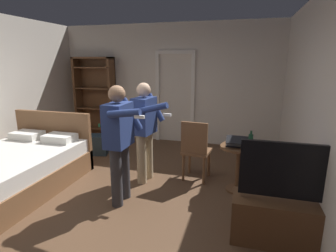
{
  "coord_description": "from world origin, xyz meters",
  "views": [
    {
      "loc": [
        1.75,
        -2.89,
        1.91
      ],
      "look_at": [
        0.78,
        0.52,
        1.04
      ],
      "focal_mm": 28.56,
      "sensor_mm": 36.0,
      "label": 1
    }
  ],
  "objects_px": {
    "tv_flatscreen": "(286,216)",
    "suitcase_dark": "(93,144)",
    "bookshelf": "(96,95)",
    "bed": "(17,168)",
    "side_table": "(239,161)",
    "wooden_chair": "(196,148)",
    "person_striped_shirt": "(145,127)",
    "person_blue_shirt": "(120,137)",
    "bottle_on_table": "(251,141)",
    "laptop": "(238,143)"
  },
  "relations": [
    {
      "from": "tv_flatscreen",
      "to": "suitcase_dark",
      "type": "xyz_separation_m",
      "value": [
        -3.48,
        1.96,
        -0.12
      ]
    },
    {
      "from": "bookshelf",
      "to": "bed",
      "type": "bearing_deg",
      "value": -84.76
    },
    {
      "from": "side_table",
      "to": "suitcase_dark",
      "type": "relative_size",
      "value": 1.12
    },
    {
      "from": "side_table",
      "to": "wooden_chair",
      "type": "relative_size",
      "value": 0.71
    },
    {
      "from": "tv_flatscreen",
      "to": "wooden_chair",
      "type": "height_order",
      "value": "tv_flatscreen"
    },
    {
      "from": "bookshelf",
      "to": "person_striped_shirt",
      "type": "bearing_deg",
      "value": -45.18
    },
    {
      "from": "bed",
      "to": "bookshelf",
      "type": "relative_size",
      "value": 1.01
    },
    {
      "from": "side_table",
      "to": "person_blue_shirt",
      "type": "relative_size",
      "value": 0.44
    },
    {
      "from": "bookshelf",
      "to": "person_striped_shirt",
      "type": "height_order",
      "value": "bookshelf"
    },
    {
      "from": "tv_flatscreen",
      "to": "person_striped_shirt",
      "type": "relative_size",
      "value": 0.71
    },
    {
      "from": "wooden_chair",
      "to": "bed",
      "type": "bearing_deg",
      "value": -159.8
    },
    {
      "from": "bed",
      "to": "bottle_on_table",
      "type": "height_order",
      "value": "bed"
    },
    {
      "from": "bookshelf",
      "to": "person_striped_shirt",
      "type": "xyz_separation_m",
      "value": [
        2.1,
        -2.11,
        -0.17
      ]
    },
    {
      "from": "bottle_on_table",
      "to": "laptop",
      "type": "bearing_deg",
      "value": 167.83
    },
    {
      "from": "tv_flatscreen",
      "to": "wooden_chair",
      "type": "bearing_deg",
      "value": 133.01
    },
    {
      "from": "side_table",
      "to": "suitcase_dark",
      "type": "height_order",
      "value": "side_table"
    },
    {
      "from": "laptop",
      "to": "bed",
      "type": "bearing_deg",
      "value": -167.31
    },
    {
      "from": "side_table",
      "to": "person_striped_shirt",
      "type": "height_order",
      "value": "person_striped_shirt"
    },
    {
      "from": "laptop",
      "to": "person_striped_shirt",
      "type": "height_order",
      "value": "person_striped_shirt"
    },
    {
      "from": "bookshelf",
      "to": "bottle_on_table",
      "type": "relative_size",
      "value": 7.68
    },
    {
      "from": "bed",
      "to": "laptop",
      "type": "distance_m",
      "value": 3.37
    },
    {
      "from": "bottle_on_table",
      "to": "person_striped_shirt",
      "type": "relative_size",
      "value": 0.16
    },
    {
      "from": "laptop",
      "to": "person_blue_shirt",
      "type": "distance_m",
      "value": 1.67
    },
    {
      "from": "bookshelf",
      "to": "laptop",
      "type": "bearing_deg",
      "value": -31.06
    },
    {
      "from": "tv_flatscreen",
      "to": "side_table",
      "type": "height_order",
      "value": "tv_flatscreen"
    },
    {
      "from": "bottle_on_table",
      "to": "person_blue_shirt",
      "type": "bearing_deg",
      "value": -157.76
    },
    {
      "from": "suitcase_dark",
      "to": "person_striped_shirt",
      "type": "bearing_deg",
      "value": -45.05
    },
    {
      "from": "person_blue_shirt",
      "to": "suitcase_dark",
      "type": "distance_m",
      "value": 2.28
    },
    {
      "from": "tv_flatscreen",
      "to": "bottle_on_table",
      "type": "xyz_separation_m",
      "value": [
        -0.38,
        1.02,
        0.49
      ]
    },
    {
      "from": "bottle_on_table",
      "to": "person_blue_shirt",
      "type": "xyz_separation_m",
      "value": [
        -1.67,
        -0.68,
        0.11
      ]
    },
    {
      "from": "wooden_chair",
      "to": "person_blue_shirt",
      "type": "bearing_deg",
      "value": -132.02
    },
    {
      "from": "tv_flatscreen",
      "to": "person_striped_shirt",
      "type": "height_order",
      "value": "person_striped_shirt"
    },
    {
      "from": "person_striped_shirt",
      "to": "wooden_chair",
      "type": "bearing_deg",
      "value": 16.2
    },
    {
      "from": "bottle_on_table",
      "to": "wooden_chair",
      "type": "xyz_separation_m",
      "value": [
        -0.82,
        0.26,
        -0.27
      ]
    },
    {
      "from": "laptop",
      "to": "person_striped_shirt",
      "type": "xyz_separation_m",
      "value": [
        -1.41,
        0.0,
        0.15
      ]
    },
    {
      "from": "person_striped_shirt",
      "to": "bed",
      "type": "bearing_deg",
      "value": -158.19
    },
    {
      "from": "person_striped_shirt",
      "to": "suitcase_dark",
      "type": "xyz_separation_m",
      "value": [
        -1.52,
        0.9,
        -0.7
      ]
    },
    {
      "from": "side_table",
      "to": "person_striped_shirt",
      "type": "xyz_separation_m",
      "value": [
        -1.44,
        -0.04,
        0.44
      ]
    },
    {
      "from": "bed",
      "to": "person_striped_shirt",
      "type": "height_order",
      "value": "person_striped_shirt"
    },
    {
      "from": "side_table",
      "to": "laptop",
      "type": "height_order",
      "value": "laptop"
    },
    {
      "from": "tv_flatscreen",
      "to": "suitcase_dark",
      "type": "relative_size",
      "value": 1.81
    },
    {
      "from": "bed",
      "to": "suitcase_dark",
      "type": "relative_size",
      "value": 3.22
    },
    {
      "from": "person_striped_shirt",
      "to": "suitcase_dark",
      "type": "bearing_deg",
      "value": 149.29
    },
    {
      "from": "bottle_on_table",
      "to": "person_striped_shirt",
      "type": "distance_m",
      "value": 1.59
    },
    {
      "from": "wooden_chair",
      "to": "person_blue_shirt",
      "type": "relative_size",
      "value": 0.62
    },
    {
      "from": "bottle_on_table",
      "to": "person_striped_shirt",
      "type": "xyz_separation_m",
      "value": [
        -1.58,
        0.04,
        0.09
      ]
    },
    {
      "from": "suitcase_dark",
      "to": "bottle_on_table",
      "type": "bearing_deg",
      "value": -31.22
    },
    {
      "from": "tv_flatscreen",
      "to": "bottle_on_table",
      "type": "bearing_deg",
      "value": 110.31
    },
    {
      "from": "laptop",
      "to": "person_blue_shirt",
      "type": "height_order",
      "value": "person_blue_shirt"
    },
    {
      "from": "tv_flatscreen",
      "to": "person_striped_shirt",
      "type": "xyz_separation_m",
      "value": [
        -1.96,
        1.06,
        0.58
      ]
    }
  ]
}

